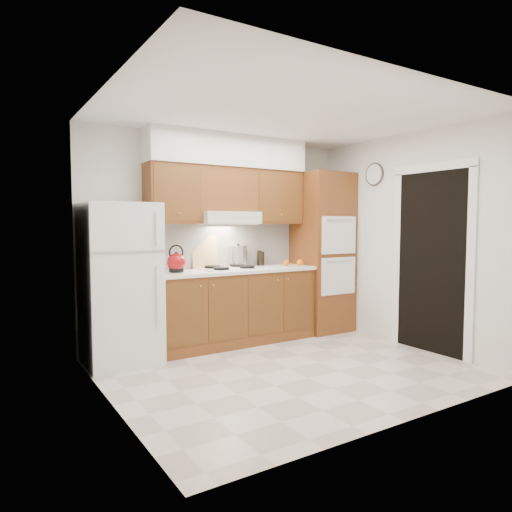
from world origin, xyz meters
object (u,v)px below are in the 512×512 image
at_px(oven_cabinet, 322,252).
at_px(stock_pot, 238,255).
at_px(kettle, 176,263).
at_px(fridge, 120,284).

distance_m(oven_cabinet, stock_pot, 1.25).
relative_size(oven_cabinet, kettle, 10.31).
xyz_separation_m(fridge, kettle, (0.65, 0.02, 0.20)).
bearing_deg(fridge, kettle, 1.72).
bearing_deg(kettle, stock_pot, 3.30).
distance_m(fridge, oven_cabinet, 2.86).
xyz_separation_m(oven_cabinet, kettle, (-2.19, -0.02, -0.04)).
bearing_deg(kettle, fridge, 171.16).
bearing_deg(fridge, oven_cabinet, 0.70).
bearing_deg(oven_cabinet, kettle, -179.60).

